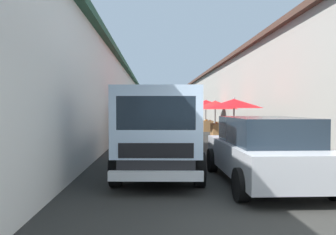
# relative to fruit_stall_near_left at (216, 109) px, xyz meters

# --- Properties ---
(ground) EXTENTS (90.00, 90.00, 0.00)m
(ground) POSITION_rel_fruit_stall_near_left_xyz_m (0.46, 1.74, -1.62)
(ground) COLOR #282826
(building_left_whitewash) EXTENTS (49.80, 7.50, 4.36)m
(building_left_whitewash) POSITION_rel_fruit_stall_near_left_xyz_m (2.71, 8.70, 0.57)
(building_left_whitewash) COLOR silver
(building_left_whitewash) RESTS_ON ground
(building_right_concrete) EXTENTS (49.80, 7.50, 5.10)m
(building_right_concrete) POSITION_rel_fruit_stall_near_left_xyz_m (2.71, -5.22, 0.94)
(building_right_concrete) COLOR #A39E93
(building_right_concrete) RESTS_ON ground
(fruit_stall_near_left) EXTENTS (2.52, 2.52, 2.13)m
(fruit_stall_near_left) POSITION_rel_fruit_stall_near_left_xyz_m (0.00, 0.00, 0.00)
(fruit_stall_near_left) COLOR #9E9EA3
(fruit_stall_near_left) RESTS_ON ground
(fruit_stall_mid_lane) EXTENTS (2.79, 2.79, 2.36)m
(fruit_stall_mid_lane) POSITION_rel_fruit_stall_near_left_xyz_m (-3.79, 3.43, 0.27)
(fruit_stall_mid_lane) COLOR #9E9EA3
(fruit_stall_mid_lane) RESTS_ON ground
(fruit_stall_far_right) EXTENTS (2.25, 2.25, 2.09)m
(fruit_stall_far_right) POSITION_rel_fruit_stall_near_left_xyz_m (-4.81, 0.22, -0.09)
(fruit_stall_far_right) COLOR #9E9EA3
(fruit_stall_far_right) RESTS_ON ground
(fruit_stall_near_right) EXTENTS (2.35, 2.35, 2.32)m
(fruit_stall_near_right) POSITION_rel_fruit_stall_near_left_xyz_m (5.44, -0.40, 0.14)
(fruit_stall_near_right) COLOR #9E9EA3
(fruit_stall_near_right) RESTS_ON ground
(hatchback_car) EXTENTS (3.92, 1.94, 1.45)m
(hatchback_car) POSITION_rel_fruit_stall_near_left_xyz_m (-10.24, 0.99, -0.88)
(hatchback_car) COLOR #ADAFB5
(hatchback_car) RESTS_ON ground
(delivery_truck) EXTENTS (5.01, 2.18, 2.08)m
(delivery_truck) POSITION_rel_fruit_stall_near_left_xyz_m (-9.71, 3.25, -0.58)
(delivery_truck) COLOR black
(delivery_truck) RESTS_ON ground
(vendor_by_crates) EXTENTS (0.30, 0.62, 1.57)m
(vendor_by_crates) POSITION_rel_fruit_stall_near_left_xyz_m (1.76, 1.14, -0.72)
(vendor_by_crates) COLOR #665B4C
(vendor_by_crates) RESTS_ON ground
(plastic_stool) EXTENTS (0.30, 0.30, 0.43)m
(plastic_stool) POSITION_rel_fruit_stall_near_left_xyz_m (-6.64, -0.93, -1.29)
(plastic_stool) COLOR red
(plastic_stool) RESTS_ON ground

